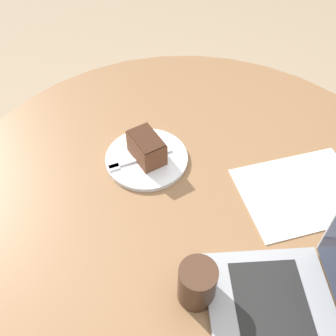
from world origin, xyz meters
The scene contains 8 objects.
ground_plane centered at (0.00, 0.00, 0.00)m, with size 12.00×12.00×0.00m, color gray.
dining_table centered at (0.00, 0.00, 0.57)m, with size 1.21×1.21×0.73m.
paper_document centered at (-0.24, 0.12, 0.73)m, with size 0.34×0.29×0.00m.
plate centered at (0.03, -0.16, 0.74)m, with size 0.21×0.21×0.01m.
cake_slice centered at (0.03, -0.16, 0.78)m, with size 0.07×0.10×0.07m.
fork centered at (0.07, -0.17, 0.75)m, with size 0.17×0.04×0.00m.
coffee_glass centered at (0.12, 0.21, 0.78)m, with size 0.07×0.07×0.10m.
laptop centered at (-0.01, 0.34, 0.77)m, with size 0.35×0.37×0.22m.
Camera 1 is at (0.33, 0.46, 1.49)m, focal length 42.00 mm.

